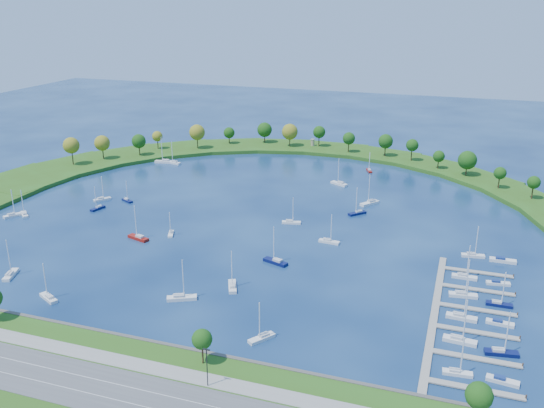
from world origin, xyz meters
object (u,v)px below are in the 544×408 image
(moored_boat_8, at_px, (276,261))
(docked_boat_1, at_px, (502,380))
(moored_boat_3, at_px, (339,183))
(docked_boat_5, at_px, (500,323))
(moored_boat_19, at_px, (357,212))
(docked_boat_11, at_px, (502,260))
(moored_boat_20, at_px, (164,161))
(moored_boat_2, at_px, (370,202))
(moored_boat_14, at_px, (138,237))
(docked_boat_3, at_px, (501,352))
(dock_system, at_px, (460,318))
(moored_boat_0, at_px, (291,222))
(docked_boat_2, at_px, (460,339))
(docked_boat_6, at_px, (463,294))
(moored_boat_13, at_px, (10,274))
(moored_boat_17, at_px, (127,200))
(moored_boat_5, at_px, (174,162))
(docked_boat_7, at_px, (499,303))
(moored_boat_16, at_px, (181,297))
(moored_boat_7, at_px, (13,215))
(moored_boat_21, at_px, (329,241))
(moored_boat_1, at_px, (24,214))
(docked_boat_0, at_px, (457,372))
(harbor_tower, at_px, (313,142))
(moored_boat_10, at_px, (102,199))
(moored_boat_18, at_px, (49,297))
(moored_boat_12, at_px, (369,170))
(moored_boat_4, at_px, (171,233))
(moored_boat_15, at_px, (232,286))
(docked_boat_8, at_px, (464,276))
(moored_boat_9, at_px, (98,208))
(docked_boat_4, at_px, (461,316))
(docked_boat_9, at_px, (498,283))
(moored_boat_11, at_px, (262,337))
(docked_boat_10, at_px, (473,255))

(moored_boat_8, relative_size, docked_boat_1, 1.71)
(moored_boat_3, xyz_separation_m, docked_boat_5, (72.27, -113.98, -0.37))
(moored_boat_19, xyz_separation_m, docked_boat_11, (57.60, -30.74, -0.24))
(moored_boat_20, xyz_separation_m, docked_boat_1, (174.18, -150.22, -0.42))
(moored_boat_2, height_order, docked_boat_5, moored_boat_2)
(moored_boat_14, distance_m, docked_boat_3, 135.24)
(dock_system, xyz_separation_m, moored_boat_0, (-68.67, 56.45, 0.54))
(docked_boat_2, relative_size, docked_boat_6, 1.03)
(moored_boat_13, xyz_separation_m, docked_boat_3, (153.87, 4.63, -0.01))
(moored_boat_17, bearing_deg, docked_boat_3, 2.06)
(docked_boat_2, height_order, docked_boat_5, docked_boat_2)
(dock_system, height_order, moored_boat_17, moored_boat_17)
(moored_boat_5, relative_size, docked_boat_7, 1.13)
(moored_boat_16, bearing_deg, moored_boat_7, 130.84)
(moored_boat_7, height_order, moored_boat_21, moored_boat_7)
(moored_boat_1, xyz_separation_m, moored_boat_21, (129.85, 13.30, 0.01))
(moored_boat_2, distance_m, docked_boat_0, 125.74)
(moored_boat_3, height_order, docked_boat_2, moored_boat_3)
(harbor_tower, xyz_separation_m, moored_boat_10, (-66.03, -123.92, -3.24))
(docked_boat_2, xyz_separation_m, docked_boat_5, (10.48, 13.22, -0.36))
(moored_boat_18, bearing_deg, moored_boat_10, -38.77)
(moored_boat_3, height_order, docked_boat_7, moored_boat_3)
(moored_boat_3, height_order, moored_boat_20, moored_boat_20)
(moored_boat_5, distance_m, moored_boat_17, 64.70)
(moored_boat_2, bearing_deg, moored_boat_12, -133.65)
(moored_boat_4, distance_m, moored_boat_8, 48.43)
(moored_boat_15, relative_size, docked_boat_7, 1.12)
(docked_boat_1, bearing_deg, moored_boat_14, 166.71)
(moored_boat_21, distance_m, docked_boat_8, 51.50)
(dock_system, height_order, moored_boat_3, moored_boat_3)
(moored_boat_8, relative_size, moored_boat_13, 1.06)
(moored_boat_9, relative_size, docked_boat_2, 0.81)
(docked_boat_1, bearing_deg, harbor_tower, 124.00)
(moored_boat_2, bearing_deg, moored_boat_5, -69.57)
(moored_boat_5, xyz_separation_m, moored_boat_13, (14.43, -142.59, 0.00))
(dock_system, relative_size, moored_boat_9, 7.78)
(docked_boat_4, bearing_deg, moored_boat_1, 174.24)
(moored_boat_19, bearing_deg, moored_boat_15, 25.59)
(docked_boat_9, bearing_deg, dock_system, -120.92)
(moored_boat_1, bearing_deg, docked_boat_2, -151.76)
(docked_boat_5, xyz_separation_m, docked_boat_8, (-10.47, 27.14, 0.33))
(docked_boat_3, bearing_deg, moored_boat_19, 112.34)
(moored_boat_1, xyz_separation_m, moored_boat_10, (19.92, 27.58, 0.00))
(docked_boat_9, bearing_deg, moored_boat_20, 142.31)
(moored_boat_21, height_order, docked_boat_5, moored_boat_21)
(docked_boat_0, bearing_deg, moored_boat_9, 149.66)
(moored_boat_5, xyz_separation_m, moored_boat_16, (75.78, -138.47, 0.02))
(moored_boat_18, bearing_deg, moored_boat_11, -153.01)
(moored_boat_1, bearing_deg, docked_boat_10, -133.20)
(moored_boat_12, bearing_deg, moored_boat_15, 151.47)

